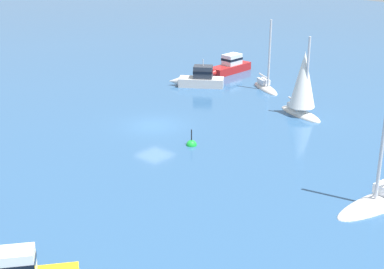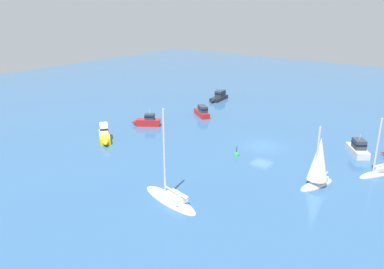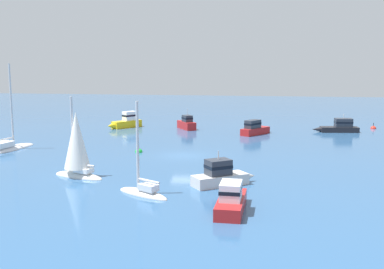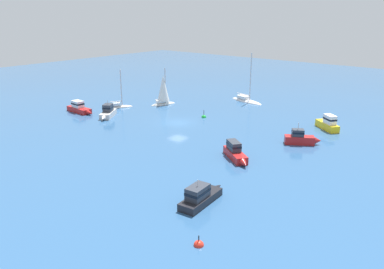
# 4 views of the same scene
# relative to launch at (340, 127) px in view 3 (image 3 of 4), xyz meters

# --- Properties ---
(ground_plane) EXTENTS (160.00, 160.00, 0.00)m
(ground_plane) POSITION_rel_launch_xyz_m (-17.73, -18.44, -0.70)
(ground_plane) COLOR #2D5684
(launch) EXTENTS (6.06, 2.11, 2.38)m
(launch) POSITION_rel_launch_xyz_m (0.00, 0.00, 0.00)
(launch) COLOR black
(launch) RESTS_ON ground
(sloop) EXTENTS (4.88, 2.86, 6.97)m
(sloop) POSITION_rel_launch_xyz_m (-24.88, -28.28, 1.64)
(sloop) COLOR silver
(sloop) RESTS_ON ground
(motor_cruiser) EXTENTS (4.21, 4.92, 2.22)m
(motor_cruiser) POSITION_rel_launch_xyz_m (-28.90, 0.10, 0.13)
(motor_cruiser) COLOR yellow
(motor_cruiser) RESTS_ON ground
(motor_cruiser_1) EXTENTS (4.14, 5.18, 1.89)m
(motor_cruiser_1) POSITION_rel_launch_xyz_m (-10.89, -3.55, 0.04)
(motor_cruiser_1) COLOR #B21E1E
(motor_cruiser_1) RESTS_ON ground
(launch_1) EXTENTS (3.41, 4.43, 2.79)m
(launch_1) POSITION_rel_launch_xyz_m (-20.45, 0.06, 0.04)
(launch_1) COLOR #B21E1E
(launch_1) RESTS_ON ground
(cabin_cruiser) EXTENTS (5.03, 3.99, 2.68)m
(cabin_cruiser) POSITION_rel_launch_xyz_m (-13.07, -29.23, 0.06)
(cabin_cruiser) COLOR silver
(cabin_cruiser) RESTS_ON ground
(yacht) EXTENTS (4.49, 3.33, 7.00)m
(yacht) POSITION_rel_launch_xyz_m (-18.33, -32.68, -0.45)
(yacht) COLOR silver
(yacht) RESTS_ON ground
(launch_2) EXTENTS (1.80, 6.29, 1.90)m
(launch_2) POSITION_rel_launch_xyz_m (-11.96, -35.21, 0.00)
(launch_2) COLOR #B21E1E
(launch_2) RESTS_ON ground
(yacht_1) EXTENTS (3.52, 7.65, 9.47)m
(yacht_1) POSITION_rel_launch_xyz_m (-36.55, -18.10, -0.50)
(yacht_1) COLOR white
(yacht_1) RESTS_ON ground
(channel_buoy) EXTENTS (0.76, 0.76, 1.57)m
(channel_buoy) POSITION_rel_launch_xyz_m (-22.62, -17.29, -0.69)
(channel_buoy) COLOR green
(channel_buoy) RESTS_ON ground
(mooring_buoy) EXTENTS (0.76, 0.76, 1.18)m
(mooring_buoy) POSITION_rel_launch_xyz_m (5.12, 3.89, -0.70)
(mooring_buoy) COLOR red
(mooring_buoy) RESTS_ON ground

